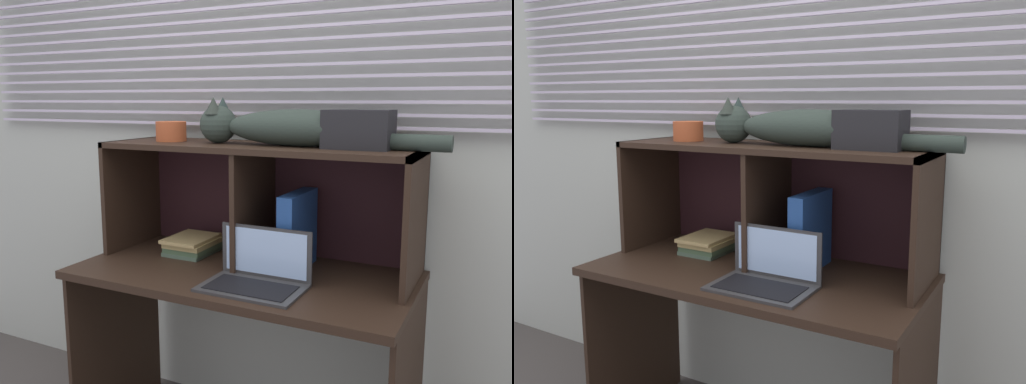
% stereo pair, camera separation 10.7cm
% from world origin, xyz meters
% --- Properties ---
extents(back_panel_with_blinds, '(4.40, 0.08, 2.50)m').
position_xyz_m(back_panel_with_blinds, '(0.00, 0.55, 1.26)').
color(back_panel_with_blinds, beige).
rests_on(back_panel_with_blinds, ground).
extents(desk, '(1.26, 0.62, 0.76)m').
position_xyz_m(desk, '(0.00, 0.20, 0.60)').
color(desk, black).
rests_on(desk, ground).
extents(hutch_shelf_unit, '(1.22, 0.37, 0.46)m').
position_xyz_m(hutch_shelf_unit, '(-0.00, 0.35, 1.08)').
color(hutch_shelf_unit, black).
rests_on(hutch_shelf_unit, desk).
extents(cat, '(0.93, 0.16, 0.18)m').
position_xyz_m(cat, '(0.12, 0.31, 1.29)').
color(cat, '#2E3A31').
rests_on(cat, hutch_shelf_unit).
extents(laptop, '(0.35, 0.22, 0.19)m').
position_xyz_m(laptop, '(0.12, 0.08, 0.80)').
color(laptop, '#363636').
rests_on(laptop, desk).
extents(binder_upright, '(0.06, 0.26, 0.29)m').
position_xyz_m(binder_upright, '(0.17, 0.31, 0.91)').
color(binder_upright, '#234B92').
rests_on(binder_upright, desk).
extents(book_stack, '(0.18, 0.23, 0.07)m').
position_xyz_m(book_stack, '(-0.29, 0.32, 0.80)').
color(book_stack, '#4D6550').
rests_on(book_stack, desk).
extents(small_basket, '(0.12, 0.12, 0.08)m').
position_xyz_m(small_basket, '(-0.39, 0.31, 1.27)').
color(small_basket, '#B7522B').
rests_on(small_basket, hutch_shelf_unit).
extents(storage_box, '(0.23, 0.14, 0.13)m').
position_xyz_m(storage_box, '(0.39, 0.31, 1.29)').
color(storage_box, black).
rests_on(storage_box, hutch_shelf_unit).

